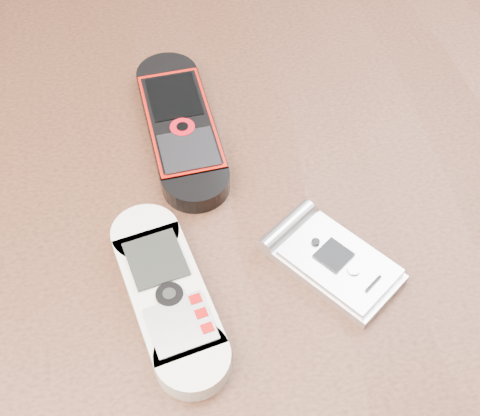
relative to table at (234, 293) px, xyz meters
name	(u,v)px	position (x,y,z in m)	size (l,w,h in m)	color
table	(234,293)	(0.00, 0.00, 0.00)	(1.20, 0.80, 0.75)	black
nokia_white	(168,294)	(-0.05, -0.06, 0.11)	(0.05, 0.14, 0.02)	silver
nokia_black_red	(181,125)	(-0.03, 0.09, 0.11)	(0.05, 0.16, 0.02)	black
motorola_razr	(336,263)	(0.06, -0.05, 0.11)	(0.05, 0.09, 0.01)	silver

